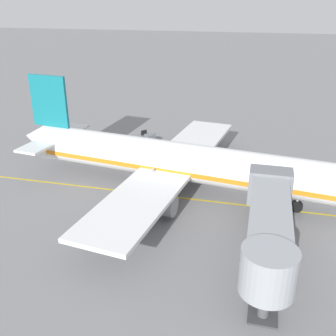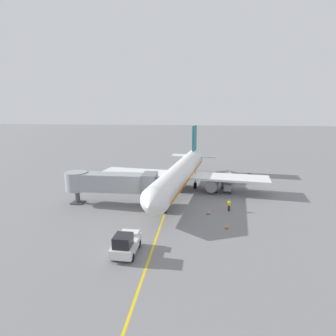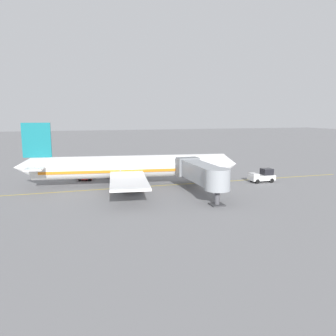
# 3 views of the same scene
# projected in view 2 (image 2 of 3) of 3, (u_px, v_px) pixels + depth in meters

# --- Properties ---
(ground_plane) EXTENTS (400.00, 400.00, 0.00)m
(ground_plane) POSITION_uv_depth(u_px,v_px,m) (172.00, 192.00, 49.10)
(ground_plane) COLOR slate
(gate_lead_in_line) EXTENTS (0.24, 80.00, 0.01)m
(gate_lead_in_line) POSITION_uv_depth(u_px,v_px,m) (172.00, 191.00, 49.10)
(gate_lead_in_line) COLOR gold
(gate_lead_in_line) RESTS_ON ground
(parked_airliner) EXTENTS (30.42, 37.32, 10.63)m
(parked_airliner) POSITION_uv_depth(u_px,v_px,m) (181.00, 173.00, 49.26)
(parked_airliner) COLOR white
(parked_airliner) RESTS_ON ground
(jet_bridge) EXTENTS (13.99, 3.50, 4.98)m
(jet_bridge) POSITION_uv_depth(u_px,v_px,m) (111.00, 182.00, 41.85)
(jet_bridge) COLOR #93999E
(jet_bridge) RESTS_ON ground
(pushback_tractor) EXTENTS (2.28, 4.44, 2.40)m
(pushback_tractor) POSITION_uv_depth(u_px,v_px,m) (126.00, 244.00, 27.80)
(pushback_tractor) COLOR silver
(pushback_tractor) RESTS_ON ground
(baggage_tug_lead) EXTENTS (1.65, 2.67, 1.62)m
(baggage_tug_lead) POSITION_uv_depth(u_px,v_px,m) (215.00, 178.00, 55.97)
(baggage_tug_lead) COLOR #B21E1E
(baggage_tug_lead) RESTS_ON ground
(baggage_tug_trailing) EXTENTS (2.52, 2.69, 1.62)m
(baggage_tug_trailing) POSITION_uv_depth(u_px,v_px,m) (247.00, 179.00, 55.25)
(baggage_tug_trailing) COLOR slate
(baggage_tug_trailing) RESTS_ON ground
(baggage_tug_spare) EXTENTS (1.57, 2.63, 1.62)m
(baggage_tug_spare) POSITION_uv_depth(u_px,v_px,m) (212.00, 188.00, 48.87)
(baggage_tug_spare) COLOR navy
(baggage_tug_spare) RESTS_ON ground
(baggage_cart_front) EXTENTS (1.67, 2.98, 1.58)m
(baggage_cart_front) POSITION_uv_depth(u_px,v_px,m) (228.00, 187.00, 48.53)
(baggage_cart_front) COLOR #4C4C51
(baggage_cart_front) RESTS_ON ground
(baggage_cart_second_in_train) EXTENTS (1.67, 2.98, 1.58)m
(baggage_cart_second_in_train) POSITION_uv_depth(u_px,v_px,m) (225.00, 183.00, 51.27)
(baggage_cart_second_in_train) COLOR #4C4C51
(baggage_cart_second_in_train) RESTS_ON ground
(baggage_cart_third_in_train) EXTENTS (1.67, 2.98, 1.58)m
(baggage_cart_third_in_train) POSITION_uv_depth(u_px,v_px,m) (226.00, 178.00, 54.65)
(baggage_cart_third_in_train) COLOR #4C4C51
(baggage_cart_third_in_train) RESTS_ON ground
(baggage_cart_tail_end) EXTENTS (1.67, 2.98, 1.58)m
(baggage_cart_tail_end) POSITION_uv_depth(u_px,v_px,m) (228.00, 176.00, 56.64)
(baggage_cart_tail_end) COLOR #4C4C51
(baggage_cart_tail_end) RESTS_ON ground
(ground_crew_wing_walker) EXTENTS (0.62, 0.52, 1.69)m
(ground_crew_wing_walker) POSITION_uv_depth(u_px,v_px,m) (229.00, 205.00, 39.55)
(ground_crew_wing_walker) COLOR #232328
(ground_crew_wing_walker) RESTS_ON ground
(safety_cone_nose_left) EXTENTS (0.36, 0.36, 0.59)m
(safety_cone_nose_left) POSITION_uv_depth(u_px,v_px,m) (227.00, 226.00, 33.86)
(safety_cone_nose_left) COLOR black
(safety_cone_nose_left) RESTS_ON ground
(safety_cone_nose_right) EXTENTS (0.36, 0.36, 0.59)m
(safety_cone_nose_right) POSITION_uv_depth(u_px,v_px,m) (209.00, 212.00, 38.51)
(safety_cone_nose_right) COLOR black
(safety_cone_nose_right) RESTS_ON ground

